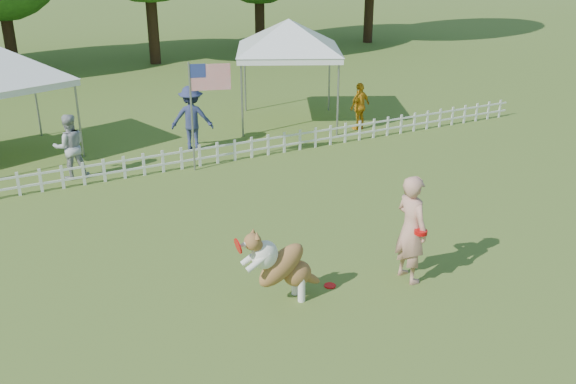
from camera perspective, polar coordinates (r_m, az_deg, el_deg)
The scene contains 11 objects.
ground at distance 11.35m, azimuth 2.91°, elevation -8.95°, with size 120.00×120.00×0.00m, color #4C6620.
picket_fence at distance 17.08m, azimuth -8.65°, elevation 3.09°, with size 22.00×0.08×0.60m, color white, non-canonical shape.
handler at distance 11.51m, azimuth 10.90°, elevation -3.24°, with size 0.73×0.48×2.00m, color tan.
dog at distance 10.75m, azimuth -0.49°, elevation -6.49°, with size 1.37×0.46×1.42m, color brown, non-canonical shape.
frisbee_on_turf at distance 11.55m, azimuth 3.75°, elevation -8.30°, with size 0.21×0.21×0.02m, color red.
canopy_tent_left at distance 18.99m, azimuth -23.62°, elevation 7.17°, with size 2.87×2.87×2.97m, color white, non-canonical shape.
canopy_tent_right at distance 20.62m, azimuth 0.05°, elevation 10.52°, with size 3.12×3.12×3.22m, color white, non-canonical shape.
flag_pole at distance 16.56m, azimuth -8.54°, elevation 6.54°, with size 1.09×0.11×2.84m, color gray, non-canonical shape.
spectator_a at distance 16.94m, azimuth -18.82°, elevation 3.84°, with size 0.81×0.63×1.66m, color #A0A1A5.
spectator_b at distance 18.39m, azimuth -8.54°, elevation 6.53°, with size 1.18×0.68×1.83m, color navy.
spectator_c at distance 20.23m, azimuth 6.41°, elevation 7.60°, with size 0.86×0.36×1.47m, color orange.
Camera 1 is at (-4.83, -8.38, 5.94)m, focal length 40.00 mm.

